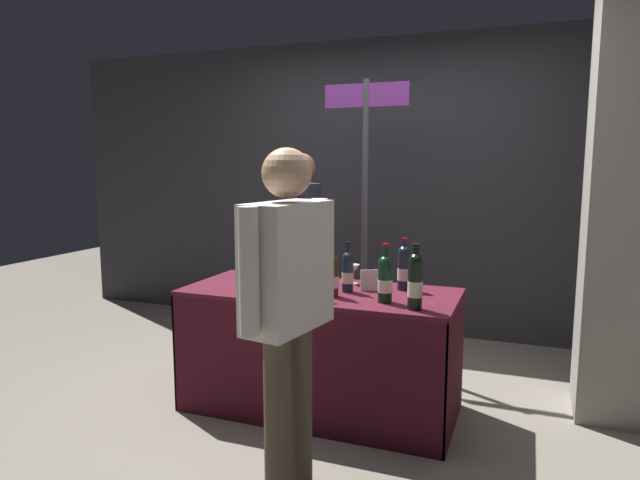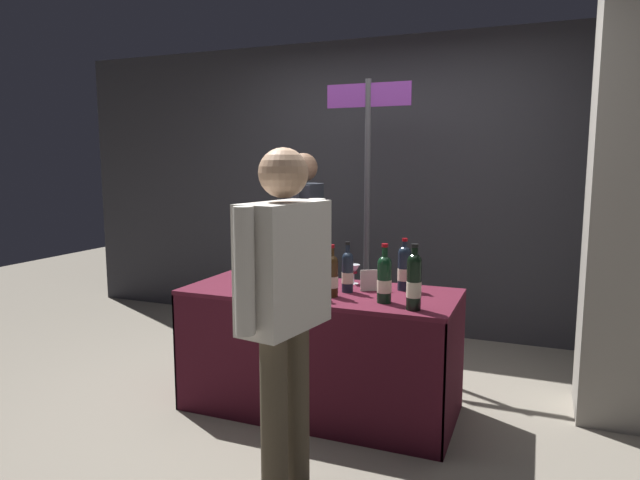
{
  "view_description": "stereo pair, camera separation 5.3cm",
  "coord_description": "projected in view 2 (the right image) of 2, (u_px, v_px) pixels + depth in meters",
  "views": [
    {
      "loc": [
        1.15,
        -3.01,
        1.5
      ],
      "look_at": [
        0.0,
        0.0,
        1.04
      ],
      "focal_mm": 31.06,
      "sensor_mm": 36.0,
      "label": 1
    },
    {
      "loc": [
        1.2,
        -2.99,
        1.5
      ],
      "look_at": [
        0.0,
        0.0,
        1.04
      ],
      "focal_mm": 31.06,
      "sensor_mm": 36.0,
      "label": 2
    }
  ],
  "objects": [
    {
      "name": "display_bottle_5",
      "position": [
        256.0,
        273.0,
        3.18
      ],
      "size": [
        0.07,
        0.07,
        0.29
      ],
      "color": "black",
      "rests_on": "tasting_table"
    },
    {
      "name": "brochure_stand",
      "position": [
        372.0,
        280.0,
        3.26
      ],
      "size": [
        0.13,
        0.08,
        0.13
      ],
      "primitive_type": "cube",
      "rotation": [
        0.05,
        0.0,
        3.63
      ],
      "color": "silver",
      "rests_on": "tasting_table"
    },
    {
      "name": "flower_vase",
      "position": [
        249.0,
        259.0,
        3.64
      ],
      "size": [
        0.08,
        0.09,
        0.4
      ],
      "color": "tan",
      "rests_on": "tasting_table"
    },
    {
      "name": "display_bottle_0",
      "position": [
        414.0,
        281.0,
        2.83
      ],
      "size": [
        0.08,
        0.08,
        0.34
      ],
      "color": "black",
      "rests_on": "tasting_table"
    },
    {
      "name": "booth_signpost",
      "position": [
        367.0,
        185.0,
        4.14
      ],
      "size": [
        0.64,
        0.04,
        2.1
      ],
      "color": "#47474C",
      "rests_on": "ground_plane"
    },
    {
      "name": "display_bottle_3",
      "position": [
        260.0,
        267.0,
        3.31
      ],
      "size": [
        0.08,
        0.08,
        0.31
      ],
      "color": "#192333",
      "rests_on": "tasting_table"
    },
    {
      "name": "display_bottle_4",
      "position": [
        305.0,
        261.0,
        3.47
      ],
      "size": [
        0.07,
        0.07,
        0.34
      ],
      "color": "#192333",
      "rests_on": "tasting_table"
    },
    {
      "name": "back_partition",
      "position": [
        395.0,
        187.0,
        4.87
      ],
      "size": [
        6.5,
        0.12,
        2.56
      ],
      "primitive_type": "cube",
      "color": "#2D2D33",
      "rests_on": "ground_plane"
    },
    {
      "name": "featured_wine_bottle",
      "position": [
        404.0,
        268.0,
        3.27
      ],
      "size": [
        0.08,
        0.08,
        0.31
      ],
      "color": "#192333",
      "rests_on": "tasting_table"
    },
    {
      "name": "display_bottle_1",
      "position": [
        384.0,
        278.0,
        2.98
      ],
      "size": [
        0.08,
        0.08,
        0.32
      ],
      "color": "black",
      "rests_on": "tasting_table"
    },
    {
      "name": "display_bottle_2",
      "position": [
        332.0,
        275.0,
        3.12
      ],
      "size": [
        0.07,
        0.07,
        0.3
      ],
      "color": "#38230F",
      "rests_on": "tasting_table"
    },
    {
      "name": "wine_glass_near_vendor",
      "position": [
        354.0,
        270.0,
        3.45
      ],
      "size": [
        0.08,
        0.08,
        0.12
      ],
      "color": "silver",
      "rests_on": "tasting_table"
    },
    {
      "name": "taster_foreground_right",
      "position": [
        284.0,
        293.0,
        2.4
      ],
      "size": [
        0.28,
        0.61,
        1.56
      ],
      "rotation": [
        0.0,
        0.0,
        1.4
      ],
      "color": "#4C4233",
      "rests_on": "ground_plane"
    },
    {
      "name": "vendor_presenter",
      "position": [
        304.0,
        237.0,
        4.21
      ],
      "size": [
        0.26,
        0.58,
        1.57
      ],
      "rotation": [
        0.0,
        0.0,
        -1.44
      ],
      "color": "#2D3347",
      "rests_on": "ground_plane"
    },
    {
      "name": "display_bottle_6",
      "position": [
        309.0,
        274.0,
        3.11
      ],
      "size": [
        0.08,
        0.08,
        0.32
      ],
      "color": "#192333",
      "rests_on": "tasting_table"
    },
    {
      "name": "concrete_pillar",
      "position": [
        640.0,
        120.0,
        3.06
      ],
      "size": [
        0.47,
        0.47,
        3.46
      ],
      "primitive_type": "cube",
      "color": "gray",
      "rests_on": "ground_plane"
    },
    {
      "name": "tasting_table",
      "position": [
        320.0,
        327.0,
        3.33
      ],
      "size": [
        1.62,
        0.7,
        0.74
      ],
      "color": "#4C1423",
      "rests_on": "ground_plane"
    },
    {
      "name": "ground_plane",
      "position": [
        320.0,
        408.0,
        3.4
      ],
      "size": [
        12.0,
        12.0,
        0.0
      ],
      "primitive_type": "plane",
      "color": "gray"
    },
    {
      "name": "display_bottle_7",
      "position": [
        348.0,
        271.0,
        3.23
      ],
      "size": [
        0.07,
        0.07,
        0.3
      ],
      "color": "#192333",
      "rests_on": "tasting_table"
    }
  ]
}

